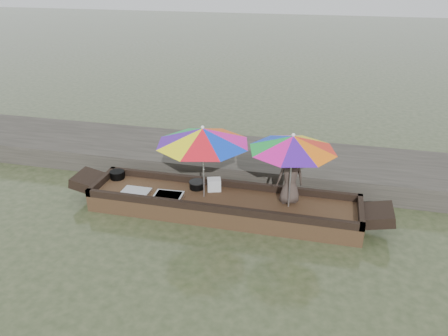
% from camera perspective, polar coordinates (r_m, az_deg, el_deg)
% --- Properties ---
extents(water, '(80.00, 80.00, 0.00)m').
position_cam_1_polar(water, '(9.18, -0.15, -5.92)').
color(water, '#2E391E').
rests_on(water, ground).
extents(dock, '(22.00, 2.20, 0.50)m').
position_cam_1_polar(dock, '(10.97, 2.60, 0.99)').
color(dock, '#2D2B26').
rests_on(dock, ground).
extents(boat_hull, '(5.57, 1.20, 0.35)m').
position_cam_1_polar(boat_hull, '(9.09, -0.15, -4.97)').
color(boat_hull, black).
rests_on(boat_hull, water).
extents(cooking_pot, '(0.32, 0.32, 0.17)m').
position_cam_1_polar(cooking_pot, '(10.09, -13.77, -0.86)').
color(cooking_pot, black).
rests_on(cooking_pot, boat_hull).
extents(tray_crayfish, '(0.61, 0.44, 0.09)m').
position_cam_1_polar(tray_crayfish, '(9.06, -7.27, -3.70)').
color(tray_crayfish, silver).
rests_on(tray_crayfish, boat_hull).
extents(tray_scallop, '(0.59, 0.41, 0.06)m').
position_cam_1_polar(tray_scallop, '(9.38, -11.44, -3.09)').
color(tray_scallop, silver).
rests_on(tray_scallop, boat_hull).
extents(charcoal_grill, '(0.31, 0.31, 0.15)m').
position_cam_1_polar(charcoal_grill, '(9.39, -3.57, -2.26)').
color(charcoal_grill, black).
rests_on(charcoal_grill, boat_hull).
extents(supply_bag, '(0.34, 0.30, 0.26)m').
position_cam_1_polar(supply_bag, '(9.28, -1.30, -2.17)').
color(supply_bag, silver).
rests_on(supply_bag, boat_hull).
extents(vendor, '(0.62, 0.50, 1.09)m').
position_cam_1_polar(vendor, '(8.73, 8.64, -1.27)').
color(vendor, '#3F332D').
rests_on(vendor, boat_hull).
extents(umbrella_bow, '(2.17, 2.17, 1.55)m').
position_cam_1_polar(umbrella_bow, '(8.75, -2.71, 0.74)').
color(umbrella_bow, '#E51499').
rests_on(umbrella_bow, boat_hull).
extents(umbrella_stern, '(1.90, 1.90, 1.55)m').
position_cam_1_polar(umbrella_stern, '(8.46, 8.72, -0.43)').
color(umbrella_stern, red).
rests_on(umbrella_stern, boat_hull).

